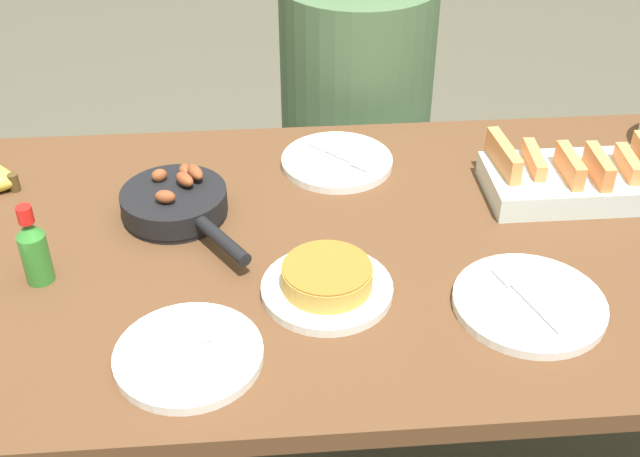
# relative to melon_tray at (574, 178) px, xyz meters

# --- Properties ---
(dining_table) EXTENTS (1.88, 0.87, 0.76)m
(dining_table) POSITION_rel_melon_tray_xyz_m (-0.50, -0.12, -0.13)
(dining_table) COLOR brown
(dining_table) RESTS_ON ground_plane
(melon_tray) EXTENTS (0.34, 0.19, 0.10)m
(melon_tray) POSITION_rel_melon_tray_xyz_m (0.00, 0.00, 0.00)
(melon_tray) COLOR silver
(melon_tray) RESTS_ON dining_table
(skillet) EXTENTS (0.24, 0.30, 0.08)m
(skillet) POSITION_rel_melon_tray_xyz_m (-0.76, -0.02, -0.01)
(skillet) COLOR black
(skillet) RESTS_ON dining_table
(frittata_plate_center) EXTENTS (0.22, 0.22, 0.05)m
(frittata_plate_center) POSITION_rel_melon_tray_xyz_m (-0.50, -0.26, -0.01)
(frittata_plate_center) COLOR white
(frittata_plate_center) RESTS_ON dining_table
(empty_plate_near_front) EXTENTS (0.23, 0.23, 0.02)m
(empty_plate_near_front) POSITION_rel_melon_tray_xyz_m (-0.44, 0.14, -0.03)
(empty_plate_near_front) COLOR white
(empty_plate_near_front) RESTS_ON dining_table
(empty_plate_far_left) EXTENTS (0.22, 0.22, 0.02)m
(empty_plate_far_left) POSITION_rel_melon_tray_xyz_m (-0.72, -0.40, -0.03)
(empty_plate_far_left) COLOR white
(empty_plate_far_left) RESTS_ON dining_table
(empty_plate_mid_edge) EXTENTS (0.24, 0.24, 0.02)m
(empty_plate_mid_edge) POSITION_rel_melon_tray_xyz_m (-0.18, -0.32, -0.03)
(empty_plate_mid_edge) COLOR white
(empty_plate_mid_edge) RESTS_ON dining_table
(hot_sauce_bottle) EXTENTS (0.05, 0.05, 0.15)m
(hot_sauce_bottle) POSITION_rel_melon_tray_xyz_m (-0.97, -0.19, 0.03)
(hot_sauce_bottle) COLOR #337F2D
(hot_sauce_bottle) RESTS_ON dining_table
(person_figure) EXTENTS (0.42, 0.42, 1.25)m
(person_figure) POSITION_rel_melon_tray_xyz_m (-0.35, 0.56, -0.28)
(person_figure) COLOR black
(person_figure) RESTS_ON ground_plane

